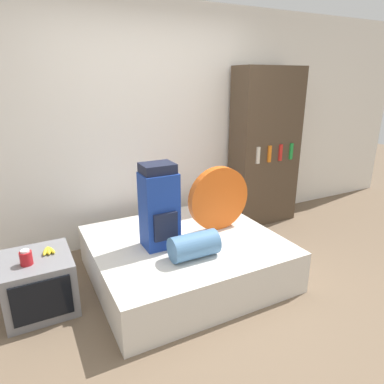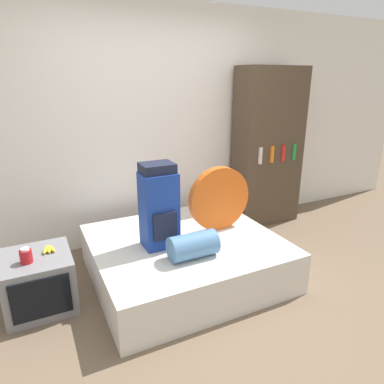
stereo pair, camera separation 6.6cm
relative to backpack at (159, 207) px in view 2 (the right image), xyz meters
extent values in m
plane|color=brown|center=(0.35, -0.62, -0.75)|extent=(16.00, 16.00, 0.00)
cube|color=white|center=(0.35, 1.04, 0.55)|extent=(8.00, 0.05, 2.60)
cube|color=silver|center=(0.25, 0.01, -0.56)|extent=(1.67, 1.51, 0.38)
cube|color=navy|center=(0.00, 0.00, -0.03)|extent=(0.30, 0.25, 0.67)
cube|color=#191E33|center=(0.00, 0.01, 0.34)|extent=(0.28, 0.23, 0.08)
cube|color=#191E33|center=(0.00, -0.13, -0.13)|extent=(0.21, 0.03, 0.24)
cylinder|color=#E05B19|center=(0.65, 0.08, -0.05)|extent=(0.63, 0.08, 0.63)
cylinder|color=teal|center=(0.17, -0.33, -0.26)|extent=(0.41, 0.22, 0.22)
cube|color=gray|center=(-1.02, 0.12, -0.52)|extent=(0.53, 0.56, 0.46)
cube|color=black|center=(-1.02, -0.16, -0.51)|extent=(0.42, 0.02, 0.33)
cylinder|color=#B2191E|center=(-1.08, 0.05, -0.24)|extent=(0.09, 0.09, 0.11)
cylinder|color=white|center=(-1.08, 0.05, -0.18)|extent=(0.06, 0.06, 0.02)
ellipsoid|color=yellow|center=(-0.93, 0.17, -0.28)|extent=(0.08, 0.15, 0.03)
ellipsoid|color=yellow|center=(-0.92, 0.17, -0.28)|extent=(0.03, 0.14, 0.03)
ellipsoid|color=yellow|center=(-0.90, 0.17, -0.28)|extent=(0.08, 0.15, 0.03)
cube|color=#473828|center=(1.77, 0.78, 0.22)|extent=(0.86, 0.37, 1.95)
cube|color=beige|center=(1.51, 0.58, 0.19)|extent=(0.04, 0.02, 0.20)
cube|color=orange|center=(1.68, 0.58, 0.19)|extent=(0.04, 0.02, 0.20)
cube|color=red|center=(1.85, 0.58, 0.19)|extent=(0.04, 0.02, 0.20)
cube|color=#1E8E38|center=(2.02, 0.58, 0.19)|extent=(0.04, 0.02, 0.20)
camera|label=1|loc=(-1.02, -2.59, 1.06)|focal=32.00mm
camera|label=2|loc=(-0.97, -2.62, 1.06)|focal=32.00mm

